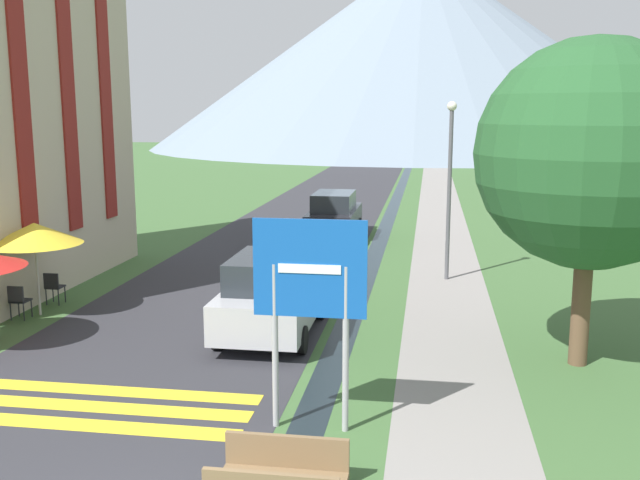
# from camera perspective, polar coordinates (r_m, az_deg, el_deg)

# --- Properties ---
(ground_plane) EXTENTS (160.00, 160.00, 0.00)m
(ground_plane) POSITION_cam_1_polar(r_m,az_deg,el_deg) (27.37, 2.28, -0.11)
(ground_plane) COLOR #3D6033
(road) EXTENTS (6.40, 60.00, 0.01)m
(road) POSITION_cam_1_polar(r_m,az_deg,el_deg) (37.48, 0.21, 2.75)
(road) COLOR #2D2D33
(road) RESTS_ON ground_plane
(footpath) EXTENTS (2.20, 60.00, 0.01)m
(footpath) POSITION_cam_1_polar(r_m,az_deg,el_deg) (37.08, 9.58, 2.52)
(footpath) COLOR gray
(footpath) RESTS_ON ground_plane
(drainage_channel) EXTENTS (0.60, 60.00, 0.00)m
(drainage_channel) POSITION_cam_1_polar(r_m,az_deg,el_deg) (37.12, 5.87, 2.62)
(drainage_channel) COLOR black
(drainage_channel) RESTS_ON ground_plane
(crosswalk_marking) EXTENTS (5.44, 1.84, 0.01)m
(crosswalk_marking) POSITION_cam_1_polar(r_m,az_deg,el_deg) (13.00, -17.52, -12.60)
(crosswalk_marking) COLOR yellow
(crosswalk_marking) RESTS_ON ground_plane
(mountain_distant) EXTENTS (71.53, 71.53, 25.28)m
(mountain_distant) POSITION_cam_1_polar(r_m,az_deg,el_deg) (98.52, 8.14, 14.73)
(mountain_distant) COLOR slate
(mountain_distant) RESTS_ON ground_plane
(road_sign) EXTENTS (1.76, 0.11, 3.36)m
(road_sign) POSITION_cam_1_polar(r_m,az_deg,el_deg) (10.91, -0.82, -4.12)
(road_sign) COLOR #9E9EA3
(road_sign) RESTS_ON ground_plane
(parked_car_near) EXTENTS (1.98, 4.11, 1.82)m
(parked_car_near) POSITION_cam_1_polar(r_m,az_deg,el_deg) (15.98, -3.87, -4.38)
(parked_car_near) COLOR #B2B2B7
(parked_car_near) RESTS_ON ground_plane
(parked_car_far) EXTENTS (1.85, 4.53, 1.82)m
(parked_car_far) POSITION_cam_1_polar(r_m,az_deg,el_deg) (27.95, 1.15, 2.01)
(parked_car_far) COLOR black
(parked_car_far) RESTS_ON ground_plane
(cafe_chair_middle) EXTENTS (0.40, 0.40, 0.85)m
(cafe_chair_middle) POSITION_cam_1_polar(r_m,az_deg,el_deg) (18.58, -22.98, -4.37)
(cafe_chair_middle) COLOR #232328
(cafe_chair_middle) RESTS_ON ground_plane
(cafe_chair_far_right) EXTENTS (0.40, 0.40, 0.85)m
(cafe_chair_far_right) POSITION_cam_1_polar(r_m,az_deg,el_deg) (19.67, -20.55, -3.41)
(cafe_chair_far_right) COLOR #232328
(cafe_chair_far_right) RESTS_ON ground_plane
(cafe_umbrella_middle_yellow) EXTENTS (2.26, 2.26, 2.30)m
(cafe_umbrella_middle_yellow) POSITION_cam_1_polar(r_m,az_deg,el_deg) (18.51, -21.87, 0.48)
(cafe_umbrella_middle_yellow) COLOR #B7B2A8
(cafe_umbrella_middle_yellow) RESTS_ON ground_plane
(streetlamp) EXTENTS (0.28, 0.28, 5.22)m
(streetlamp) POSITION_cam_1_polar(r_m,az_deg,el_deg) (21.13, 10.34, 5.09)
(streetlamp) COLOR #515156
(streetlamp) RESTS_ON ground_plane
(tree_by_path) EXTENTS (4.38, 4.38, 6.35)m
(tree_by_path) POSITION_cam_1_polar(r_m,az_deg,el_deg) (14.46, 20.88, 6.41)
(tree_by_path) COLOR brown
(tree_by_path) RESTS_ON ground_plane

